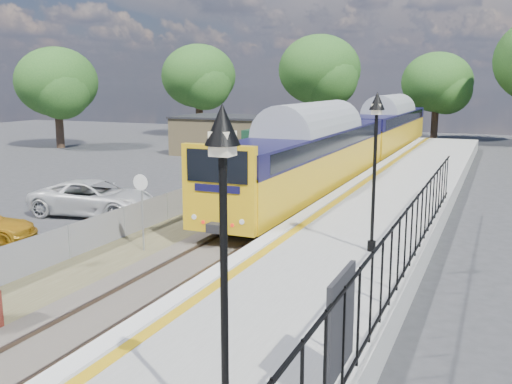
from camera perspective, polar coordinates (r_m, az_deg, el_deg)
The scene contains 13 objects.
ground at distance 14.44m, azimuth -15.93°, elevation -13.01°, with size 120.00×120.00×0.00m, color #2D2D30.
track_bed at distance 22.47m, azimuth -1.17°, elevation -3.72°, with size 5.90×80.00×0.29m.
platform at distance 19.36m, azimuth 9.46°, elevation -5.17°, with size 5.00×70.00×0.90m, color gray.
platform_edge at distance 19.81m, azimuth 3.70°, elevation -3.31°, with size 0.90×70.00×0.01m.
victorian_lamp_south at distance 6.98m, azimuth -3.30°, elevation -1.05°, with size 0.44×0.44×4.60m.
victorian_lamp_north at distance 16.50m, azimuth 11.90°, elevation 5.60°, with size 0.44×0.44×4.60m.
palisade_fence at distance 13.10m, azimuth 13.49°, elevation -6.80°, with size 0.12×26.00×2.00m.
wire_fence at distance 26.04m, azimuth -6.51°, elevation -0.62°, with size 0.06×52.00×1.20m.
outbuilding at distance 45.87m, azimuth -1.87°, elevation 5.55°, with size 10.80×10.10×3.12m.
tree_line at distance 52.60m, azimuth 15.86°, elevation 11.37°, with size 56.80×43.80×11.88m.
train at distance 38.21m, azimuth 10.37°, elevation 5.55°, with size 2.82×40.83×3.51m.
speed_sign at distance 19.70m, azimuth -11.38°, elevation -0.77°, with size 0.55×0.11×2.73m.
car_white at distance 26.08m, azimuth -15.85°, elevation -0.57°, with size 2.55×5.54×1.54m, color silver.
Camera 1 is at (8.58, -10.10, 5.73)m, focal length 40.00 mm.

